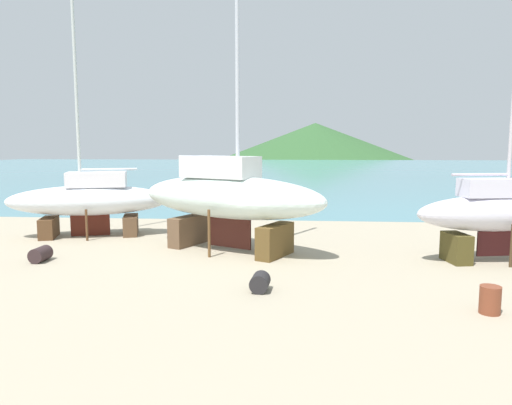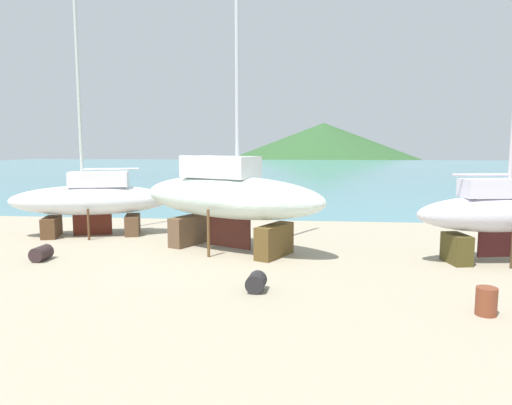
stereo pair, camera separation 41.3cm
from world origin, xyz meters
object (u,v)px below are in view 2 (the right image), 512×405
Objects in this scene: sailboat_far_slipway at (228,196)px; barrel_tipped_center at (256,282)px; sailboat_mid_port at (92,199)px; barrel_tipped_left at (486,301)px; barrel_rust_far at (41,253)px; sailboat_large_starboard at (499,214)px.

barrel_tipped_center is (1.85, -5.89, -2.14)m from sailboat_far_slipway.
sailboat_far_slipway is 8.09m from sailboat_mid_port.
barrel_tipped_left is 0.87× the size of barrel_rust_far.
sailboat_large_starboard is 19.11m from sailboat_mid_port.
barrel_tipped_center is at bearing 167.22° from barrel_tipped_left.
barrel_tipped_center is at bearing -19.23° from barrel_rust_far.
sailboat_large_starboard is at bearing 67.15° from barrel_tipped_left.
sailboat_far_slipway is at bearing 20.06° from barrel_rust_far.
barrel_tipped_left is at bearing 131.73° from sailboat_mid_port.
sailboat_large_starboard is at bearing 20.54° from sailboat_far_slipway.
barrel_tipped_center is (9.44, -8.63, -1.61)m from sailboat_mid_port.
sailboat_large_starboard is 0.78× the size of sailboat_far_slipway.
sailboat_far_slipway is at bearing 138.87° from barrel_tipped_left.
sailboat_mid_port is 15.09× the size of barrel_rust_far.
sailboat_large_starboard is 18.63m from barrel_rust_far.
sailboat_far_slipway reaches higher than barrel_rust_far.
sailboat_large_starboard is 10.59m from barrel_tipped_center.
sailboat_large_starboard reaches higher than barrel_tipped_center.
sailboat_far_slipway is 16.45× the size of barrel_rust_far.
sailboat_large_starboard is 12.77× the size of barrel_rust_far.
sailboat_mid_port is 5.66m from barrel_rust_far.
sailboat_mid_port reaches higher than barrel_tipped_left.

